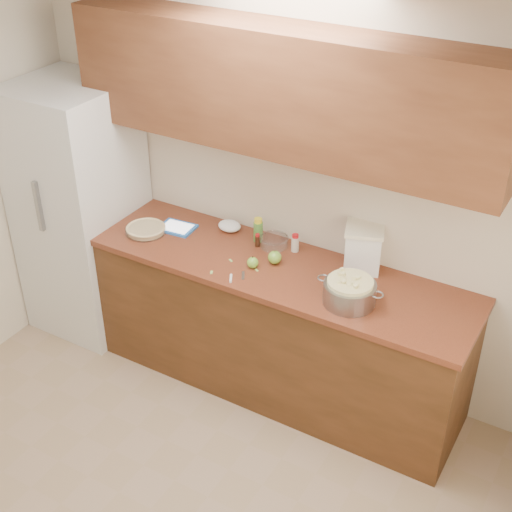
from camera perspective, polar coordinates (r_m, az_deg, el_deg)
The scene contains 19 objects.
room_shell at distance 3.15m, azimuth -12.78°, elevation -7.11°, with size 3.60×3.60×3.60m.
counter_run at distance 4.60m, azimuth 0.64°, elevation -5.30°, with size 2.64×0.68×0.92m.
upper_cabinets at distance 4.00m, azimuth 1.90°, elevation 13.11°, with size 2.60×0.34×0.70m, color brown.
fridge at distance 5.09m, azimuth -13.79°, elevation 3.56°, with size 0.70×0.70×1.80m, color silver.
pie at distance 4.68m, azimuth -8.81°, elevation 2.12°, with size 0.27×0.27×0.04m.
colander at distance 3.98m, azimuth 7.49°, elevation -2.87°, with size 0.39×0.29×0.15m.
flour_canister at distance 4.26m, azimuth 8.59°, elevation 0.70°, with size 0.28×0.28×0.27m.
tablet at distance 4.70m, azimuth -6.34°, elevation 2.26°, with size 0.24×0.19×0.02m.
paring_knife at distance 4.18m, azimuth -1.87°, elevation -1.76°, with size 0.10×0.15×0.02m.
lemon_bottle at distance 4.50m, azimuth 0.18°, elevation 2.07°, with size 0.06×0.06×0.16m.
cinnamon_shaker at distance 4.42m, azimuth 3.15°, elevation 1.04°, with size 0.05×0.05×0.12m.
vanilla_bottle at distance 4.47m, azimuth 0.12°, elevation 1.26°, with size 0.03×0.03×0.09m.
mixing_bowl at distance 4.47m, azimuth 1.45°, elevation 1.20°, with size 0.18×0.18×0.07m.
paper_towel at distance 4.65m, azimuth -2.14°, elevation 2.42°, with size 0.15×0.13×0.06m, color white.
apple_left at distance 4.26m, azimuth -0.27°, elevation -0.53°, with size 0.07×0.07×0.08m.
apple_center at distance 4.30m, azimuth 1.51°, elevation -0.12°, with size 0.08×0.08×0.10m.
peel_a at distance 4.25m, azimuth 0.06°, elevation -1.14°, with size 0.03×0.01×0.00m, color #95BF5D.
peel_b at distance 4.35m, azimuth -2.04°, elevation -0.36°, with size 0.03×0.01×0.00m, color #95BF5D.
peel_c at distance 4.24m, azimuth -3.58°, elevation -1.31°, with size 0.03×0.01×0.00m, color #95BF5D.
Camera 1 is at (1.80, -1.71, 3.25)m, focal length 50.00 mm.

